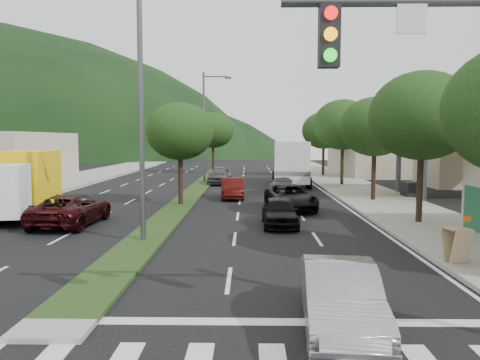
{
  "coord_description": "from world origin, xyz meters",
  "views": [
    {
      "loc": [
        4.05,
        -9.69,
        3.98
      ],
      "look_at": [
        3.62,
        14.08,
        1.9
      ],
      "focal_mm": 35.0,
      "sensor_mm": 36.0,
      "label": 1
    }
  ],
  "objects_px": {
    "sedan_silver": "(341,298)",
    "motorhome": "(290,162)",
    "tree_r_c": "(375,127)",
    "car_queue_a": "(280,212)",
    "a_frame_sign": "(457,241)",
    "car_queue_b": "(282,183)",
    "tree_med_far": "(213,130)",
    "car_queue_d": "(290,197)",
    "suv_maroon": "(72,210)",
    "streetlight_near": "(146,96)",
    "tree_r_d": "(343,125)",
    "tree_r_b": "(422,116)",
    "car_queue_c": "(233,188)",
    "box_truck": "(22,186)",
    "tree_med_near": "(180,132)",
    "tree_r_e": "(324,130)",
    "streetlight_mid": "(206,121)",
    "car_queue_e": "(220,176)"
  },
  "relations": [
    {
      "from": "streetlight_near",
      "to": "streetlight_mid",
      "type": "relative_size",
      "value": 1.0
    },
    {
      "from": "streetlight_near",
      "to": "tree_r_e",
      "type": "bearing_deg",
      "value": 69.77
    },
    {
      "from": "tree_r_b",
      "to": "tree_r_c",
      "type": "distance_m",
      "value": 8.01
    },
    {
      "from": "car_queue_c",
      "to": "tree_med_far",
      "type": "bearing_deg",
      "value": 95.7
    },
    {
      "from": "tree_med_near",
      "to": "sedan_silver",
      "type": "distance_m",
      "value": 19.56
    },
    {
      "from": "tree_med_near",
      "to": "car_queue_c",
      "type": "bearing_deg",
      "value": 49.72
    },
    {
      "from": "tree_r_d",
      "to": "motorhome",
      "type": "relative_size",
      "value": 0.72
    },
    {
      "from": "car_queue_a",
      "to": "a_frame_sign",
      "type": "relative_size",
      "value": 2.63
    },
    {
      "from": "sedan_silver",
      "to": "tree_r_c",
      "type": "bearing_deg",
      "value": 77.74
    },
    {
      "from": "tree_r_c",
      "to": "car_queue_a",
      "type": "distance_m",
      "value": 11.43
    },
    {
      "from": "tree_med_near",
      "to": "car_queue_c",
      "type": "distance_m",
      "value": 5.96
    },
    {
      "from": "car_queue_a",
      "to": "car_queue_d",
      "type": "distance_m",
      "value": 5.09
    },
    {
      "from": "car_queue_c",
      "to": "box_truck",
      "type": "height_order",
      "value": "box_truck"
    },
    {
      "from": "car_queue_c",
      "to": "a_frame_sign",
      "type": "xyz_separation_m",
      "value": [
        7.53,
        -16.83,
        0.13
      ]
    },
    {
      "from": "tree_r_b",
      "to": "tree_r_c",
      "type": "xyz_separation_m",
      "value": [
        0.0,
        8.0,
        -0.29
      ]
    },
    {
      "from": "car_queue_b",
      "to": "box_truck",
      "type": "distance_m",
      "value": 19.07
    },
    {
      "from": "streetlight_near",
      "to": "car_queue_b",
      "type": "distance_m",
      "value": 20.26
    },
    {
      "from": "streetlight_mid",
      "to": "tree_r_d",
      "type": "bearing_deg",
      "value": -14.27
    },
    {
      "from": "streetlight_mid",
      "to": "car_queue_e",
      "type": "distance_m",
      "value": 5.2
    },
    {
      "from": "tree_r_b",
      "to": "motorhome",
      "type": "xyz_separation_m",
      "value": [
        -4.28,
        19.01,
        -3.03
      ]
    },
    {
      "from": "box_truck",
      "to": "motorhome",
      "type": "relative_size",
      "value": 0.71
    },
    {
      "from": "tree_med_near",
      "to": "streetlight_near",
      "type": "xyz_separation_m",
      "value": [
        0.21,
        -10.0,
        1.16
      ]
    },
    {
      "from": "tree_r_d",
      "to": "streetlight_mid",
      "type": "height_order",
      "value": "streetlight_mid"
    },
    {
      "from": "streetlight_near",
      "to": "car_queue_d",
      "type": "distance_m",
      "value": 11.63
    },
    {
      "from": "tree_r_b",
      "to": "sedan_silver",
      "type": "xyz_separation_m",
      "value": [
        -6.04,
        -12.25,
        -4.33
      ]
    },
    {
      "from": "sedan_silver",
      "to": "motorhome",
      "type": "xyz_separation_m",
      "value": [
        1.76,
        31.26,
        1.31
      ]
    },
    {
      "from": "tree_r_b",
      "to": "tree_med_near",
      "type": "relative_size",
      "value": 1.15
    },
    {
      "from": "tree_r_e",
      "to": "tree_r_d",
      "type": "bearing_deg",
      "value": -90.0
    },
    {
      "from": "tree_med_near",
      "to": "tree_r_e",
      "type": "bearing_deg",
      "value": 61.39
    },
    {
      "from": "car_queue_d",
      "to": "box_truck",
      "type": "xyz_separation_m",
      "value": [
        -13.92,
        -2.69,
        0.88
      ]
    },
    {
      "from": "tree_med_far",
      "to": "car_queue_a",
      "type": "height_order",
      "value": "tree_med_far"
    },
    {
      "from": "tree_r_c",
      "to": "motorhome",
      "type": "distance_m",
      "value": 12.13
    },
    {
      "from": "tree_r_b",
      "to": "car_queue_b",
      "type": "relative_size",
      "value": 1.67
    },
    {
      "from": "tree_r_d",
      "to": "car_queue_b",
      "type": "bearing_deg",
      "value": -146.85
    },
    {
      "from": "tree_r_b",
      "to": "tree_med_far",
      "type": "distance_m",
      "value": 34.18
    },
    {
      "from": "sedan_silver",
      "to": "box_truck",
      "type": "bearing_deg",
      "value": 138.01
    },
    {
      "from": "tree_r_e",
      "to": "car_queue_a",
      "type": "xyz_separation_m",
      "value": [
        -6.51,
        -28.46,
        -4.23
      ]
    },
    {
      "from": "suv_maroon",
      "to": "car_queue_b",
      "type": "distance_m",
      "value": 18.45
    },
    {
      "from": "tree_r_d",
      "to": "car_queue_e",
      "type": "distance_m",
      "value": 11.5
    },
    {
      "from": "car_queue_a",
      "to": "suv_maroon",
      "type": "bearing_deg",
      "value": 179.47
    },
    {
      "from": "streetlight_near",
      "to": "car_queue_c",
      "type": "distance_m",
      "value": 14.67
    },
    {
      "from": "tree_med_near",
      "to": "car_queue_b",
      "type": "relative_size",
      "value": 1.45
    },
    {
      "from": "tree_med_far",
      "to": "car_queue_b",
      "type": "relative_size",
      "value": 1.67
    },
    {
      "from": "car_queue_e",
      "to": "car_queue_b",
      "type": "bearing_deg",
      "value": -39.93
    },
    {
      "from": "car_queue_d",
      "to": "a_frame_sign",
      "type": "distance_m",
      "value": 12.52
    },
    {
      "from": "car_queue_b",
      "to": "motorhome",
      "type": "height_order",
      "value": "motorhome"
    },
    {
      "from": "motorhome",
      "to": "tree_r_d",
      "type": "bearing_deg",
      "value": -9.88
    },
    {
      "from": "suv_maroon",
      "to": "motorhome",
      "type": "distance_m",
      "value": 22.77
    },
    {
      "from": "car_queue_e",
      "to": "motorhome",
      "type": "height_order",
      "value": "motorhome"
    },
    {
      "from": "car_queue_d",
      "to": "motorhome",
      "type": "height_order",
      "value": "motorhome"
    }
  ]
}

